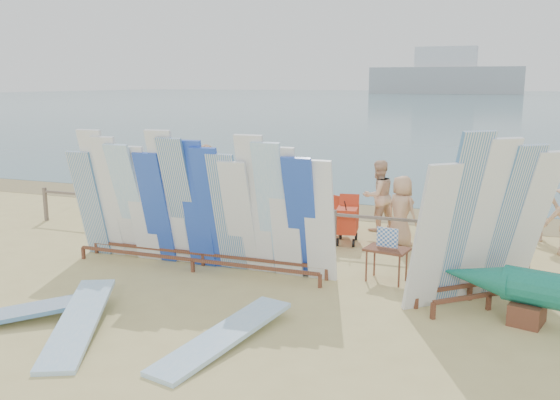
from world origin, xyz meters
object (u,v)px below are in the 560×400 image
at_px(beachgoer_3, 284,183).
at_px(stroller, 347,224).
at_px(beach_chair_right, 336,226).
at_px(beachgoer_1, 163,182).
at_px(beach_chair_left, 327,223).
at_px(beachgoer_9, 538,204).
at_px(beachgoer_0, 157,185).
at_px(main_surfboard_rack, 196,208).
at_px(beachgoer_11, 206,176).
at_px(beachgoer_7, 473,195).
at_px(vendor_table, 386,264).
at_px(flat_board_b, 224,343).
at_px(flat_board_e, 0,324).
at_px(flat_board_a, 80,333).
at_px(beachgoer_5, 280,182).
at_px(beachgoer_10, 472,205).
at_px(beachgoer_8, 378,196).
at_px(beachgoer_2, 213,187).
at_px(beachgoer_6, 401,211).
at_px(beachgoer_4, 291,196).
at_px(side_surfboard_rack, 484,228).

bearing_deg(beachgoer_3, stroller, -79.02).
distance_m(beach_chair_right, beachgoer_1, 5.73).
bearing_deg(stroller, beach_chair_left, 130.40).
relative_size(stroller, beachgoer_3, 0.70).
relative_size(beachgoer_9, beachgoer_0, 1.01).
relative_size(main_surfboard_rack, beachgoer_11, 2.97).
bearing_deg(beachgoer_7, beach_chair_left, 33.80).
bearing_deg(vendor_table, beachgoer_9, 66.77).
xyz_separation_m(flat_board_b, beachgoer_3, (-2.30, 8.74, 0.78)).
xyz_separation_m(main_surfboard_rack, flat_board_e, (-1.54, -3.52, -1.24)).
bearing_deg(flat_board_a, beachgoer_5, 65.88).
bearing_deg(beachgoer_3, beach_chair_left, -80.81).
distance_m(flat_board_a, stroller, 6.78).
distance_m(beachgoer_10, beachgoer_1, 8.71).
height_order(flat_board_b, beachgoer_9, beachgoer_9).
xyz_separation_m(flat_board_e, stroller, (3.86, 6.45, 0.44)).
bearing_deg(beachgoer_9, flat_board_e, -122.78).
bearing_deg(vendor_table, beachgoer_8, 114.10).
bearing_deg(stroller, beachgoer_2, 154.79).
bearing_deg(beach_chair_left, beachgoer_6, 19.52).
distance_m(beachgoer_11, beachgoer_9, 8.99).
bearing_deg(beachgoer_7, beachgoer_1, 8.07).
bearing_deg(beachgoer_0, main_surfboard_rack, 92.11).
distance_m(beachgoer_11, beachgoer_0, 1.65).
bearing_deg(beachgoer_4, beachgoer_11, 27.04).
height_order(flat_board_a, flat_board_e, flat_board_a).
relative_size(main_surfboard_rack, beachgoer_1, 3.50).
xyz_separation_m(side_surfboard_rack, beachgoer_11, (-7.89, 5.39, -0.39)).
distance_m(beachgoer_10, beachgoer_2, 6.79).
relative_size(beachgoer_8, beachgoer_3, 1.13).
distance_m(main_surfboard_rack, beachgoer_5, 5.56).
xyz_separation_m(beach_chair_left, beachgoer_11, (-4.20, 1.78, 0.67)).
bearing_deg(stroller, beachgoer_11, 146.18).
bearing_deg(flat_board_e, vendor_table, 86.48).
bearing_deg(beachgoer_6, beach_chair_right, 16.69).
distance_m(flat_board_a, beach_chair_left, 7.12).
bearing_deg(beachgoer_3, main_surfboard_rack, -118.37).
relative_size(main_surfboard_rack, beachgoer_6, 3.47).
relative_size(vendor_table, beachgoer_0, 0.59).
height_order(vendor_table, beachgoer_9, beachgoer_9).
xyz_separation_m(main_surfboard_rack, beachgoer_1, (-3.66, 4.76, -0.44)).
height_order(vendor_table, beachgoer_5, beachgoer_5).
height_order(beachgoer_8, beachgoer_2, beachgoer_8).
xyz_separation_m(flat_board_e, beachgoer_5, (1.23, 9.06, 0.88)).
distance_m(beach_chair_left, stroller, 0.91).
bearing_deg(beachgoer_10, beachgoer_0, -96.62).
height_order(side_surfboard_rack, flat_board_e, side_surfboard_rack).
xyz_separation_m(stroller, beachgoer_6, (1.19, 0.20, 0.37)).
bearing_deg(beachgoer_4, beachgoer_8, -122.19).
bearing_deg(beach_chair_left, beachgoer_11, -171.39).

